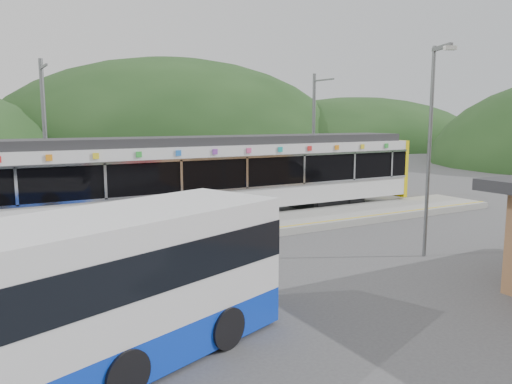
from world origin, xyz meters
TOP-DOWN VIEW (x-y plane):
  - ground at (0.00, 0.00)m, footprint 120.00×120.00m
  - hills at (6.19, 5.29)m, footprint 146.00×149.00m
  - platform at (0.00, 3.30)m, footprint 26.00×3.20m
  - yellow_line at (0.00, 2.00)m, footprint 26.00×0.10m
  - train at (-0.00, 6.00)m, footprint 20.44×3.01m
  - catenary_mast_west at (-7.00, 8.56)m, footprint 0.18×1.80m
  - catenary_mast_east at (7.00, 8.56)m, footprint 0.18×1.80m
  - bus at (-9.42, -5.93)m, footprint 10.61×5.80m
  - lamp_post at (3.07, -3.13)m, footprint 0.56×1.23m

SIDE VIEW (x-z plane):
  - ground at x=0.00m, z-range 0.00..0.00m
  - hills at x=6.19m, z-range -13.00..13.00m
  - platform at x=0.00m, z-range 0.00..0.30m
  - yellow_line at x=0.00m, z-range 0.30..0.31m
  - bus at x=-9.42m, z-range -0.05..2.79m
  - train at x=0.00m, z-range 0.19..3.93m
  - catenary_mast_west at x=-7.00m, z-range 0.15..7.15m
  - catenary_mast_east at x=7.00m, z-range 0.15..7.15m
  - lamp_post at x=3.07m, z-range 0.64..7.43m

